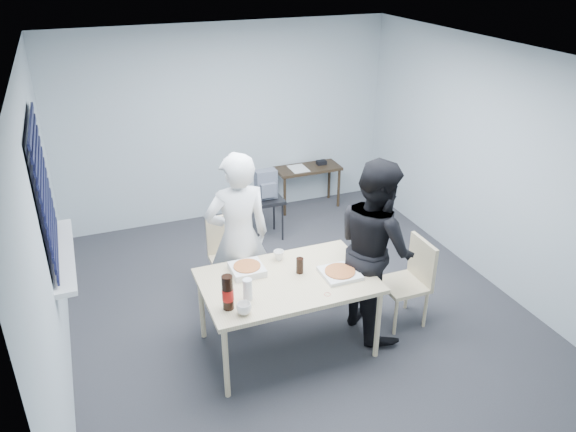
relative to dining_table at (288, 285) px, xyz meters
name	(u,v)px	position (x,y,z in m)	size (l,w,h in m)	color
room	(48,201)	(-1.89, 0.94, 0.75)	(5.00, 5.00, 5.00)	#302F34
dining_table	(288,285)	(0.00, 0.00, 0.00)	(1.55, 0.98, 0.75)	beige
chair_far	(229,251)	(-0.25, 1.09, -0.18)	(0.42, 0.42, 0.89)	beige
chair_right	(412,276)	(1.30, -0.05, -0.18)	(0.42, 0.42, 0.89)	beige
person_white	(238,238)	(-0.26, 0.66, 0.19)	(0.65, 0.42, 1.77)	silver
person_black	(375,248)	(0.90, 0.01, 0.19)	(0.86, 0.47, 1.77)	black
side_table	(308,172)	(1.41, 2.82, -0.16)	(0.91, 0.41, 0.61)	#332719
stool	(266,206)	(0.55, 2.15, -0.25)	(0.40, 0.40, 0.56)	black
backpack	(266,185)	(0.55, 2.14, 0.04)	(0.27, 0.20, 0.37)	slate
pizza_box_a	(247,269)	(-0.30, 0.24, 0.09)	(0.29, 0.29, 0.07)	white
pizza_box_b	(340,273)	(0.47, -0.11, 0.08)	(0.33, 0.33, 0.05)	white
mug_a	(244,308)	(-0.52, -0.35, 0.11)	(0.12, 0.12, 0.10)	white
mug_b	(279,255)	(0.05, 0.35, 0.11)	(0.10, 0.10, 0.09)	white
cola_glass	(300,266)	(0.14, 0.06, 0.13)	(0.07, 0.07, 0.15)	black
soda_bottle	(228,293)	(-0.62, -0.24, 0.21)	(0.10, 0.10, 0.31)	black
plastic_cups	(248,289)	(-0.43, -0.17, 0.16)	(0.08, 0.08, 0.19)	silver
rubber_band	(327,294)	(0.23, -0.35, 0.06)	(0.06, 0.06, 0.00)	red
papers	(298,169)	(1.26, 2.81, -0.08)	(0.23, 0.32, 0.01)	white
black_box	(321,162)	(1.63, 2.85, -0.06)	(0.13, 0.09, 0.06)	black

